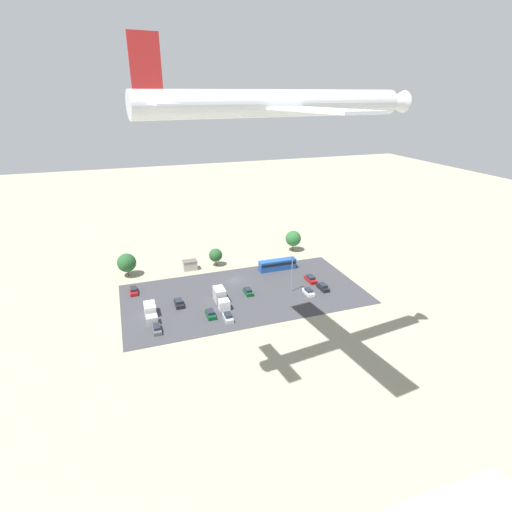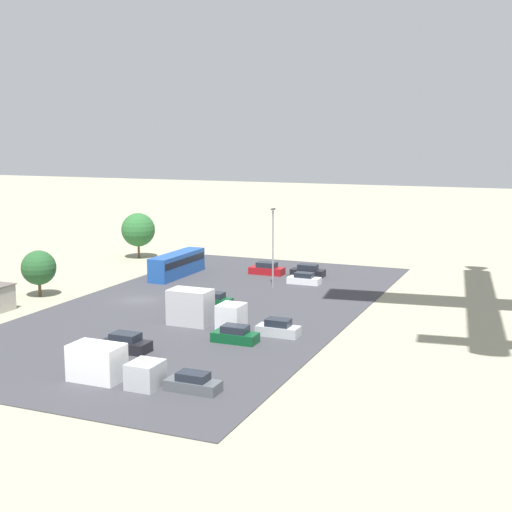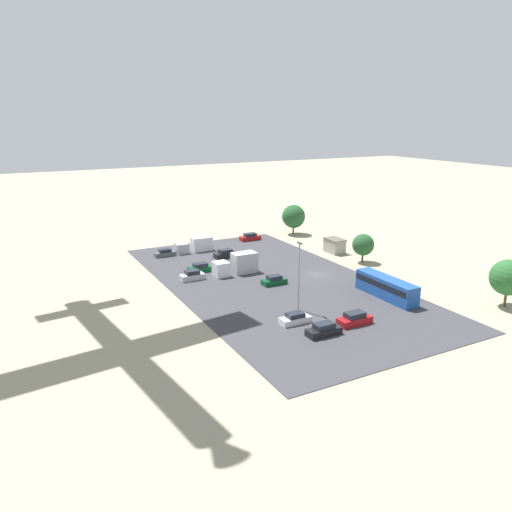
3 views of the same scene
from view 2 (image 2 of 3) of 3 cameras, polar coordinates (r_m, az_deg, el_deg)
The scene contains 16 objects.
ground_plane at distance 83.00m, azimuth -9.38°, elevation -3.55°, with size 400.00×400.00×0.00m, color gray.
parking_lot_surface at distance 78.69m, azimuth -3.80°, elevation -4.14°, with size 62.57×32.28×0.08m.
bus at distance 95.92m, azimuth -6.32°, elevation -0.62°, with size 11.27×2.55×3.12m.
parked_car_0 at distance 90.84m, azimuth 3.88°, elevation -1.85°, with size 1.79×4.15×1.44m.
parked_car_1 at distance 53.58m, azimuth -5.05°, elevation -10.11°, with size 1.73×4.12×1.44m.
parked_car_2 at distance 79.31m, azimuth -3.40°, elevation -3.53°, with size 1.81×4.07×1.49m.
parked_car_3 at distance 65.41m, azimuth -1.68°, elevation -6.35°, with size 1.90×4.19×1.57m.
parked_car_4 at distance 96.78m, azimuth 0.87°, elevation -1.07°, with size 1.94×4.72×1.66m.
parked_car_6 at distance 95.73m, azimuth 4.17°, elevation -1.22°, with size 1.87×4.52×1.61m.
parked_car_7 at distance 63.75m, azimuth -10.39°, elevation -6.91°, with size 1.99×4.36×1.63m.
parked_car_8 at distance 67.48m, azimuth 1.79°, elevation -5.83°, with size 1.81×4.07×1.62m.
parked_truck_0 at distance 70.89m, azimuth -4.36°, elevation -4.30°, with size 2.58×7.77×3.55m.
parked_truck_1 at distance 56.14m, azimuth -11.58°, elevation -8.59°, with size 2.57×7.51×2.82m.
tree_apron_mid at distance 111.12m, azimuth -9.41°, elevation 2.08°, with size 5.17×5.17×6.97m.
tree_apron_far at distance 87.27m, azimuth -16.99°, elevation -0.90°, with size 4.07×4.07×5.46m.
light_pole_lot_centre at distance 87.55m, azimuth 1.36°, elevation 0.91°, with size 0.90×0.28×9.88m.
Camera 2 is at (68.37, 43.17, 18.74)m, focal length 50.00 mm.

